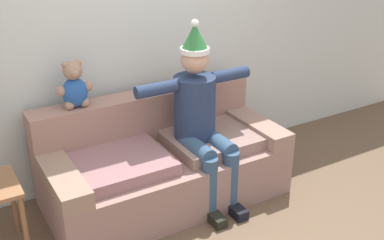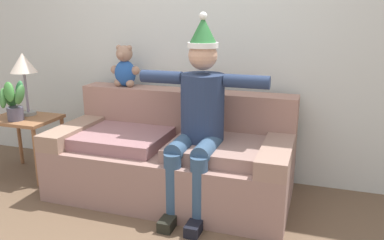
% 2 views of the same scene
% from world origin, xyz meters
% --- Properties ---
extents(back_wall, '(7.00, 0.10, 2.70)m').
position_xyz_m(back_wall, '(0.00, 1.55, 1.35)').
color(back_wall, silver).
rests_on(back_wall, ground_plane).
extents(couch, '(1.96, 0.95, 0.84)m').
position_xyz_m(couch, '(0.00, 1.00, 0.32)').
color(couch, gray).
rests_on(couch, ground_plane).
extents(person_seated, '(1.02, 0.77, 1.51)m').
position_xyz_m(person_seated, '(0.27, 0.83, 0.76)').
color(person_seated, navy).
rests_on(person_seated, ground_plane).
extents(teddy_bear, '(0.29, 0.17, 0.38)m').
position_xyz_m(teddy_bear, '(-0.59, 1.30, 1.01)').
color(teddy_bear, '#2554A4').
rests_on(teddy_bear, couch).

